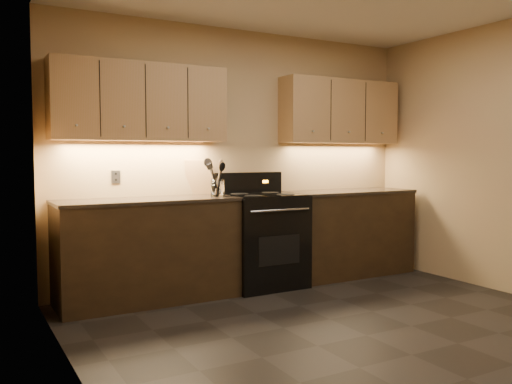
% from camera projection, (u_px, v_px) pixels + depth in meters
% --- Properties ---
extents(floor, '(4.00, 4.00, 0.00)m').
position_uv_depth(floor, '(367.00, 335.00, 3.97)').
color(floor, black).
rests_on(floor, ground).
extents(wall_back, '(4.00, 0.04, 2.60)m').
position_uv_depth(wall_back, '(240.00, 157.00, 5.62)').
color(wall_back, tan).
rests_on(wall_back, ground).
extents(wall_left, '(0.04, 4.00, 2.60)m').
position_uv_depth(wall_left, '(83.00, 160.00, 2.90)').
color(wall_left, tan).
rests_on(wall_left, ground).
extents(counter_left, '(1.62, 0.62, 0.93)m').
position_uv_depth(counter_left, '(148.00, 250.00, 4.88)').
color(counter_left, black).
rests_on(counter_left, ground).
extents(counter_right, '(1.46, 0.62, 0.93)m').
position_uv_depth(counter_right, '(347.00, 232.00, 6.00)').
color(counter_right, black).
rests_on(counter_right, ground).
extents(stove, '(0.76, 0.68, 1.14)m').
position_uv_depth(stove, '(262.00, 239.00, 5.44)').
color(stove, black).
rests_on(stove, ground).
extents(upper_cab_left, '(1.60, 0.30, 0.70)m').
position_uv_depth(upper_cab_left, '(141.00, 102.00, 4.92)').
color(upper_cab_left, '#A47952').
rests_on(upper_cab_left, wall_back).
extents(upper_cab_right, '(1.44, 0.30, 0.70)m').
position_uv_depth(upper_cab_right, '(340.00, 112.00, 6.03)').
color(upper_cab_right, '#A47952').
rests_on(upper_cab_right, wall_back).
extents(outlet_plate, '(0.08, 0.01, 0.12)m').
position_uv_depth(outlet_plate, '(116.00, 177.00, 4.99)').
color(outlet_plate, '#B2B5BA').
rests_on(outlet_plate, wall_back).
extents(utensil_crock, '(0.15, 0.15, 0.16)m').
position_uv_depth(utensil_crock, '(218.00, 188.00, 5.14)').
color(utensil_crock, white).
rests_on(utensil_crock, counter_left).
extents(cutting_board, '(0.28, 0.14, 0.34)m').
position_uv_depth(cutting_board, '(199.00, 177.00, 5.37)').
color(cutting_board, tan).
rests_on(cutting_board, counter_left).
extents(wooden_spoon, '(0.14, 0.09, 0.33)m').
position_uv_depth(wooden_spoon, '(216.00, 177.00, 5.12)').
color(wooden_spoon, tan).
rests_on(wooden_spoon, utensil_crock).
extents(black_spoon, '(0.09, 0.16, 0.32)m').
position_uv_depth(black_spoon, '(217.00, 178.00, 5.15)').
color(black_spoon, black).
rests_on(black_spoon, utensil_crock).
extents(black_turner, '(0.18, 0.13, 0.34)m').
position_uv_depth(black_turner, '(219.00, 178.00, 5.12)').
color(black_turner, black).
rests_on(black_turner, utensil_crock).
extents(steel_spatula, '(0.22, 0.13, 0.35)m').
position_uv_depth(steel_spatula, '(219.00, 177.00, 5.16)').
color(steel_spatula, silver).
rests_on(steel_spatula, utensil_crock).
extents(steel_skimmer, '(0.21, 0.15, 0.37)m').
position_uv_depth(steel_skimmer, '(221.00, 176.00, 5.15)').
color(steel_skimmer, silver).
rests_on(steel_skimmer, utensil_crock).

